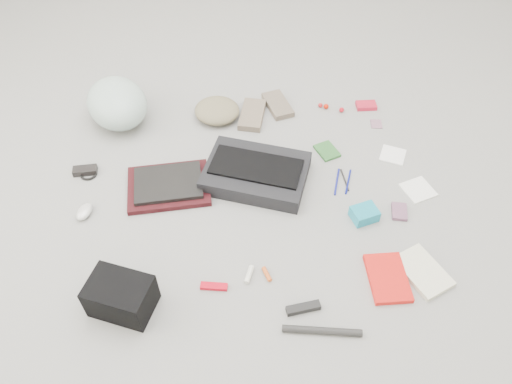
{
  "coord_description": "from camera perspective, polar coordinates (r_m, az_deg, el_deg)",
  "views": [
    {
      "loc": [
        -0.17,
        -1.39,
        1.64
      ],
      "look_at": [
        0.0,
        0.0,
        0.05
      ],
      "focal_mm": 35.0,
      "sensor_mm": 36.0,
      "label": 1
    }
  ],
  "objects": [
    {
      "name": "mouse",
      "position": [
        2.21,
        -19.03,
        -2.15
      ],
      "size": [
        0.09,
        0.11,
        0.04
      ],
      "primitive_type": "ellipsoid",
      "rotation": [
        0.0,
        0.0,
        -0.39
      ],
      "color": "silver",
      "rests_on": "ground_plane"
    },
    {
      "name": "cable_coil",
      "position": [
        2.38,
        -18.59,
        1.98
      ],
      "size": [
        0.1,
        0.1,
        0.01
      ],
      "primitive_type": "torus",
      "rotation": [
        0.0,
        0.0,
        0.4
      ],
      "color": "black",
      "rests_on": "ground_plane"
    },
    {
      "name": "napkin_bottom",
      "position": [
        2.31,
        18.04,
        0.24
      ],
      "size": [
        0.15,
        0.15,
        0.01
      ],
      "primitive_type": "cube",
      "rotation": [
        0.0,
        0.0,
        0.29
      ],
      "color": "white",
      "rests_on": "ground_plane"
    },
    {
      "name": "ground_plane",
      "position": [
        2.16,
        -0.0,
        -0.88
      ],
      "size": [
        4.0,
        4.0,
        0.0
      ],
      "primitive_type": "plane",
      "color": "gray"
    },
    {
      "name": "pen_navy",
      "position": [
        2.26,
        10.49,
        1.17
      ],
      "size": [
        0.06,
        0.14,
        0.01
      ],
      "primitive_type": "cylinder",
      "rotation": [
        1.57,
        0.0,
        -0.38
      ],
      "color": "navy",
      "rests_on": "ground_plane"
    },
    {
      "name": "notepad",
      "position": [
        2.38,
        8.11,
        4.67
      ],
      "size": [
        0.12,
        0.14,
        0.01
      ],
      "primitive_type": "cube",
      "rotation": [
        0.0,
        0.0,
        0.33
      ],
      "color": "#295D29",
      "rests_on": "ground_plane"
    },
    {
      "name": "u_lock",
      "position": [
        1.86,
        5.42,
        -13.06
      ],
      "size": [
        0.13,
        0.04,
        0.03
      ],
      "primitive_type": "cube",
      "rotation": [
        0.0,
        0.0,
        0.11
      ],
      "color": "black",
      "rests_on": "ground_plane"
    },
    {
      "name": "mitten_left",
      "position": [
        2.54,
        -0.44,
        8.82
      ],
      "size": [
        0.17,
        0.24,
        0.03
      ],
      "primitive_type": "cube",
      "rotation": [
        0.0,
        0.0,
        -0.27
      ],
      "color": "#786856",
      "rests_on": "ground_plane"
    },
    {
      "name": "mitten_right",
      "position": [
        2.6,
        2.5,
        9.92
      ],
      "size": [
        0.15,
        0.22,
        0.03
      ],
      "primitive_type": "cube",
      "rotation": [
        0.0,
        0.0,
        0.24
      ],
      "color": "#716354",
      "rests_on": "ground_plane"
    },
    {
      "name": "camera_bag",
      "position": [
        1.87,
        -15.17,
        -11.42
      ],
      "size": [
        0.26,
        0.23,
        0.14
      ],
      "primitive_type": "cube",
      "rotation": [
        0.0,
        0.0,
        -0.42
      ],
      "color": "black",
      "rests_on": "ground_plane"
    },
    {
      "name": "altoids_tin",
      "position": [
        2.67,
        12.48,
        9.63
      ],
      "size": [
        0.11,
        0.07,
        0.02
      ],
      "primitive_type": "cube",
      "rotation": [
        0.0,
        0.0,
        -0.05
      ],
      "color": "red",
      "rests_on": "ground_plane"
    },
    {
      "name": "lollipop_b",
      "position": [
        2.62,
        8.01,
        9.66
      ],
      "size": [
        0.03,
        0.03,
        0.03
      ],
      "primitive_type": "sphere",
      "rotation": [
        0.0,
        0.0,
        -0.28
      ],
      "color": "#BE1603",
      "rests_on": "ground_plane"
    },
    {
      "name": "toiletry_tube_orange",
      "position": [
        1.93,
        1.24,
        -9.36
      ],
      "size": [
        0.03,
        0.06,
        0.02
      ],
      "primitive_type": "cylinder",
      "rotation": [
        1.57,
        0.0,
        0.28
      ],
      "color": "#CC541F",
      "rests_on": "ground_plane"
    },
    {
      "name": "napkin_top",
      "position": [
        2.43,
        15.36,
        4.1
      ],
      "size": [
        0.15,
        0.15,
        0.01
      ],
      "primitive_type": "cube",
      "rotation": [
        0.0,
        0.0,
        1.09
      ],
      "color": "white",
      "rests_on": "ground_plane"
    },
    {
      "name": "bike_helmet",
      "position": [
        2.56,
        -15.6,
        9.74
      ],
      "size": [
        0.4,
        0.43,
        0.21
      ],
      "primitive_type": "ellipsoid",
      "rotation": [
        0.0,
        0.0,
        0.39
      ],
      "color": "silver",
      "rests_on": "ground_plane"
    },
    {
      "name": "lollipop_a",
      "position": [
        2.63,
        7.37,
        9.81
      ],
      "size": [
        0.03,
        0.03,
        0.02
      ],
      "primitive_type": "sphere",
      "rotation": [
        0.0,
        0.0,
        -0.06
      ],
      "color": "maroon",
      "rests_on": "ground_plane"
    },
    {
      "name": "stamp_sheet",
      "position": [
        2.58,
        13.58,
        7.57
      ],
      "size": [
        0.06,
        0.07,
        0.0
      ],
      "primitive_type": "cube",
      "rotation": [
        0.0,
        0.0,
        -0.17
      ],
      "color": "gray",
      "rests_on": "ground_plane"
    },
    {
      "name": "bike_pump",
      "position": [
        1.82,
        7.55,
        -15.44
      ],
      "size": [
        0.28,
        0.08,
        0.03
      ],
      "primitive_type": "cylinder",
      "rotation": [
        0.0,
        1.57,
        -0.19
      ],
      "color": "black",
      "rests_on": "ground_plane"
    },
    {
      "name": "multitool",
      "position": [
        1.91,
        -4.82,
        -10.7
      ],
      "size": [
        0.11,
        0.05,
        0.02
      ],
      "primitive_type": "cube",
      "rotation": [
        0.0,
        0.0,
        -0.19
      ],
      "color": "#B90416",
      "rests_on": "ground_plane"
    },
    {
      "name": "pen_blue",
      "position": [
        2.25,
        9.22,
        1.17
      ],
      "size": [
        0.06,
        0.15,
        0.01
      ],
      "primitive_type": "cylinder",
      "rotation": [
        1.57,
        0.0,
        -0.34
      ],
      "color": "navy",
      "rests_on": "ground_plane"
    },
    {
      "name": "power_brick",
      "position": [
        2.39,
        -18.95,
        2.34
      ],
      "size": [
        0.11,
        0.05,
        0.03
      ],
      "primitive_type": "cube",
      "rotation": [
        0.0,
        0.0,
        0.02
      ],
      "color": "black",
      "rests_on": "ground_plane"
    },
    {
      "name": "beanie",
      "position": [
        2.54,
        -4.48,
        9.27
      ],
      "size": [
        0.29,
        0.29,
        0.08
      ],
      "primitive_type": "ellipsoid",
      "rotation": [
        0.0,
        0.0,
        -0.41
      ],
      "color": "#7C7154",
      "rests_on": "ground_plane"
    },
    {
      "name": "toiletry_tube_white",
      "position": [
        1.92,
        -0.8,
        -9.41
      ],
      "size": [
        0.05,
        0.08,
        0.02
      ],
      "primitive_type": "cylinder",
      "rotation": [
        1.57,
        0.0,
        -0.39
      ],
      "color": "silver",
      "rests_on": "ground_plane"
    },
    {
      "name": "laptop_sleeve",
      "position": [
        2.23,
        -9.93,
        0.65
      ],
      "size": [
        0.36,
        0.28,
        0.02
      ],
      "primitive_type": "cube",
      "rotation": [
        0.0,
        0.0,
        0.03
      ],
      "color": "#360D11",
      "rests_on": "ground_plane"
    },
    {
      "name": "laptop",
      "position": [
        2.21,
        -10.01,
        1.03
      ],
      "size": [
        0.3,
        0.22,
        0.02
      ],
      "primitive_type": "cube",
      "rotation": [
        0.0,
        0.0,
        0.03
      ],
      "color": "black",
      "rests_on": "laptop_sleeve"
    },
    {
      "name": "lollipop_c",
      "position": [
        2.61,
        9.76,
        9.24
      ],
      "size": [
        0.03,
        0.03,
        0.03
      ],
      "primitive_type": "sphere",
      "rotation": [
        0.0,
        0.0,
        0.08
      ],
      "color": "#AD0E1B",
      "rests_on": "ground_plane"
    },
    {
      "name": "card_deck",
      "position": [
        2.19,
        16.06,
        -2.16
      ],
      "size": [
        0.08,
        0.1,
        0.02
      ],
      "primitive_type": "cube",
      "rotation": [
        0.0,
        0.0,
        -0.26
      ],
      "color": "#7E516D",
      "rests_on": "ground_plane"
    },
    {
      "name": "book_red",
      "position": [
        1.98,
        14.81,
        -9.49
      ],
      "size": [
        0.15,
        0.22,
        0.02
      ],
      "primitive_type": "cube",
      "rotation": [
        0.0,
        0.0,
        -0.04
      ],
      "color": "red",
      "rests_on": "ground_plane"
    },
    {
      "name": "book_white",
      "position": [
        2.03,
        18.51,
        -8.62
      ],
      "size": [
        0.21,
        0.25,
        0.02
      ],
      "primitive_type": "cube",
      "rotation": [
        0.0,
        0.0,
        0.39
      ],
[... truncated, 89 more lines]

